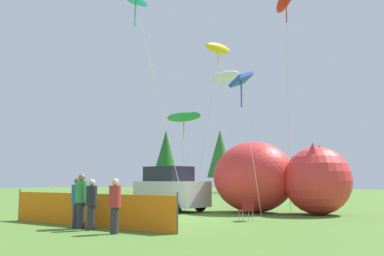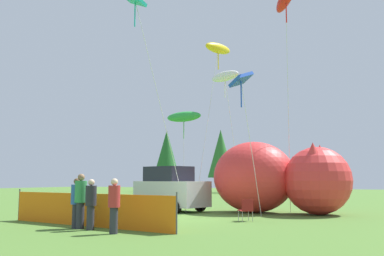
# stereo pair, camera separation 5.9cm
# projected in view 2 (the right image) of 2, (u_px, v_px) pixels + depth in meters

# --- Properties ---
(ground_plane) EXTENTS (120.00, 120.00, 0.00)m
(ground_plane) POSITION_uv_depth(u_px,v_px,m) (176.00, 218.00, 17.99)
(ground_plane) COLOR #4C752D
(parked_car) EXTENTS (4.32, 2.81, 2.30)m
(parked_car) POSITION_uv_depth(u_px,v_px,m) (171.00, 189.00, 22.22)
(parked_car) COLOR #B7BCC1
(parked_car) RESTS_ON ground
(folding_chair) EXTENTS (0.70, 0.70, 0.85)m
(folding_chair) POSITION_uv_depth(u_px,v_px,m) (246.00, 209.00, 16.69)
(folding_chair) COLOR maroon
(folding_chair) RESTS_ON ground
(inflatable_cat) EXTENTS (6.74, 3.65, 3.49)m
(inflatable_cat) POSITION_uv_depth(u_px,v_px,m) (275.00, 180.00, 20.72)
(inflatable_cat) COLOR red
(inflatable_cat) RESTS_ON ground
(safety_fence) EXTENTS (7.83, 0.93, 1.25)m
(safety_fence) POSITION_uv_depth(u_px,v_px,m) (86.00, 210.00, 14.96)
(safety_fence) COLOR orange
(safety_fence) RESTS_ON ground
(spectator_in_green_shirt) EXTENTS (0.36, 0.36, 1.67)m
(spectator_in_green_shirt) POSITION_uv_depth(u_px,v_px,m) (76.00, 201.00, 14.36)
(spectator_in_green_shirt) COLOR #2D2D38
(spectator_in_green_shirt) RESTS_ON ground
(spectator_in_black_shirt) EXTENTS (0.36, 0.36, 1.65)m
(spectator_in_black_shirt) POSITION_uv_depth(u_px,v_px,m) (114.00, 203.00, 12.90)
(spectator_in_black_shirt) COLOR #2D2D38
(spectator_in_black_shirt) RESTS_ON ground
(spectator_in_grey_shirt) EXTENTS (0.39, 0.39, 1.81)m
(spectator_in_grey_shirt) POSITION_uv_depth(u_px,v_px,m) (81.00, 199.00, 14.22)
(spectator_in_grey_shirt) COLOR #2D2D38
(spectator_in_grey_shirt) RESTS_ON ground
(spectator_in_white_shirt) EXTENTS (0.36, 0.36, 1.63)m
(spectator_in_white_shirt) POSITION_uv_depth(u_px,v_px,m) (91.00, 202.00, 13.86)
(spectator_in_white_shirt) COLOR #2D2D38
(spectator_in_white_shirt) RESTS_ON ground
(kite_green_fish) EXTENTS (2.24, 0.80, 5.65)m
(kite_green_fish) POSITION_uv_depth(u_px,v_px,m) (184.00, 117.00, 25.33)
(kite_green_fish) COLOR silver
(kite_green_fish) RESTS_ON ground
(kite_white_ghost) EXTENTS (2.47, 1.67, 8.24)m
(kite_white_ghost) POSITION_uv_depth(u_px,v_px,m) (225.00, 77.00, 26.01)
(kite_white_ghost) COLOR silver
(kite_white_ghost) RESTS_ON ground
(kite_teal_diamond) EXTENTS (1.91, 3.19, 10.39)m
(kite_teal_diamond) POSITION_uv_depth(u_px,v_px,m) (136.00, 6.00, 20.45)
(kite_teal_diamond) COLOR silver
(kite_teal_diamond) RESTS_ON ground
(kite_yellow_hero) EXTENTS (1.07, 4.07, 9.97)m
(kite_yellow_hero) POSITION_uv_depth(u_px,v_px,m) (218.00, 49.00, 25.78)
(kite_yellow_hero) COLOR silver
(kite_yellow_hero) RESTS_ON ground
(kite_blue_box) EXTENTS (1.25, 1.25, 6.56)m
(kite_blue_box) POSITION_uv_depth(u_px,v_px,m) (241.00, 82.00, 19.66)
(kite_blue_box) COLOR silver
(kite_blue_box) RESTS_ON ground
(horizon_tree_east) EXTENTS (3.27, 3.27, 7.80)m
(horizon_tree_east) POSITION_uv_depth(u_px,v_px,m) (221.00, 154.00, 52.80)
(horizon_tree_east) COLOR brown
(horizon_tree_east) RESTS_ON ground
(horizon_tree_west) EXTENTS (3.52, 3.52, 8.39)m
(horizon_tree_west) POSITION_uv_depth(u_px,v_px,m) (167.00, 154.00, 58.65)
(horizon_tree_west) COLOR brown
(horizon_tree_west) RESTS_ON ground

